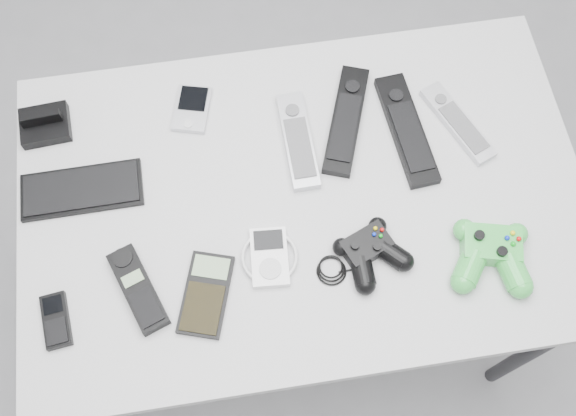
{
  "coord_description": "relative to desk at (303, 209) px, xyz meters",
  "views": [
    {
      "loc": [
        -0.15,
        -0.43,
        1.92
      ],
      "look_at": [
        -0.07,
        0.06,
        0.76
      ],
      "focal_mm": 42.0,
      "sensor_mm": 36.0,
      "label": 1
    }
  ],
  "objects": [
    {
      "name": "remote_black_a",
      "position": [
        0.11,
        0.15,
        0.08
      ],
      "size": [
        0.14,
        0.25,
        0.02
      ],
      "primitive_type": "cube",
      "rotation": [
        0.0,
        0.0,
        -0.35
      ],
      "color": "black",
      "rests_on": "desk"
    },
    {
      "name": "pda",
      "position": [
        -0.19,
        0.22,
        0.07
      ],
      "size": [
        0.09,
        0.12,
        0.02
      ],
      "primitive_type": "cube",
      "rotation": [
        0.0,
        0.0,
        -0.26
      ],
      "color": "#AFB0B7",
      "rests_on": "desk"
    },
    {
      "name": "controller_green",
      "position": [
        0.32,
        -0.18,
        0.09
      ],
      "size": [
        0.18,
        0.19,
        0.05
      ],
      "primitive_type": null,
      "rotation": [
        0.0,
        0.0,
        -0.24
      ],
      "color": "green",
      "rests_on": "desk"
    },
    {
      "name": "remote_black_b",
      "position": [
        0.23,
        0.11,
        0.08
      ],
      "size": [
        0.08,
        0.26,
        0.02
      ],
      "primitive_type": "cube",
      "rotation": [
        0.0,
        0.0,
        0.08
      ],
      "color": "black",
      "rests_on": "desk"
    },
    {
      "name": "floor",
      "position": [
        0.04,
        -0.09,
        -0.67
      ],
      "size": [
        3.5,
        3.5,
        0.0
      ],
      "primitive_type": "plane",
      "color": "gray",
      "rests_on": "ground"
    },
    {
      "name": "controller_black",
      "position": [
        0.1,
        -0.14,
        0.08
      ],
      "size": [
        0.24,
        0.2,
        0.04
      ],
      "primitive_type": null,
      "rotation": [
        0.0,
        0.0,
        0.39
      ],
      "color": "black",
      "rests_on": "desk"
    },
    {
      "name": "remote_silver_b",
      "position": [
        0.33,
        0.11,
        0.07
      ],
      "size": [
        0.12,
        0.2,
        0.02
      ],
      "primitive_type": "cube",
      "rotation": [
        0.0,
        0.0,
        0.4
      ],
      "color": "#B3B3BA",
      "rests_on": "desk"
    },
    {
      "name": "dock_bracket",
      "position": [
        -0.49,
        0.23,
        0.09
      ],
      "size": [
        0.1,
        0.09,
        0.05
      ],
      "primitive_type": "cube",
      "rotation": [
        0.0,
        0.0,
        0.07
      ],
      "color": "black",
      "rests_on": "desk"
    },
    {
      "name": "pda_keyboard",
      "position": [
        -0.42,
        0.08,
        0.07
      ],
      "size": [
        0.23,
        0.1,
        0.01
      ],
      "primitive_type": "cube",
      "rotation": [
        0.0,
        0.0,
        0.01
      ],
      "color": "black",
      "rests_on": "desk"
    },
    {
      "name": "remote_silver_a",
      "position": [
        0.01,
        0.12,
        0.08
      ],
      "size": [
        0.06,
        0.21,
        0.02
      ],
      "primitive_type": "cube",
      "rotation": [
        0.0,
        0.0,
        0.02
      ],
      "color": "#AFB0B7",
      "rests_on": "desk"
    },
    {
      "name": "mp3_player",
      "position": [
        -0.08,
        -0.12,
        0.07
      ],
      "size": [
        0.11,
        0.12,
        0.02
      ],
      "primitive_type": "cube",
      "rotation": [
        0.0,
        0.0,
        -0.08
      ],
      "color": "white",
      "rests_on": "desk"
    },
    {
      "name": "mobile_phone",
      "position": [
        -0.48,
        -0.18,
        0.07
      ],
      "size": [
        0.06,
        0.1,
        0.02
      ],
      "primitive_type": "cube",
      "rotation": [
        0.0,
        0.0,
        0.12
      ],
      "color": "black",
      "rests_on": "desk"
    },
    {
      "name": "desk",
      "position": [
        0.0,
        0.0,
        0.0
      ],
      "size": [
        1.1,
        0.71,
        0.74
      ],
      "color": "#AAAAAD",
      "rests_on": "floor"
    },
    {
      "name": "cordless_handset",
      "position": [
        -0.33,
        -0.14,
        0.08
      ],
      "size": [
        0.11,
        0.17,
        0.03
      ],
      "primitive_type": "cube",
      "rotation": [
        0.0,
        0.0,
        0.35
      ],
      "color": "black",
      "rests_on": "desk"
    },
    {
      "name": "calculator",
      "position": [
        -0.21,
        -0.17,
        0.07
      ],
      "size": [
        0.12,
        0.17,
        0.02
      ],
      "primitive_type": "cube",
      "rotation": [
        0.0,
        0.0,
        -0.31
      ],
      "color": "black",
      "rests_on": "desk"
    }
  ]
}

